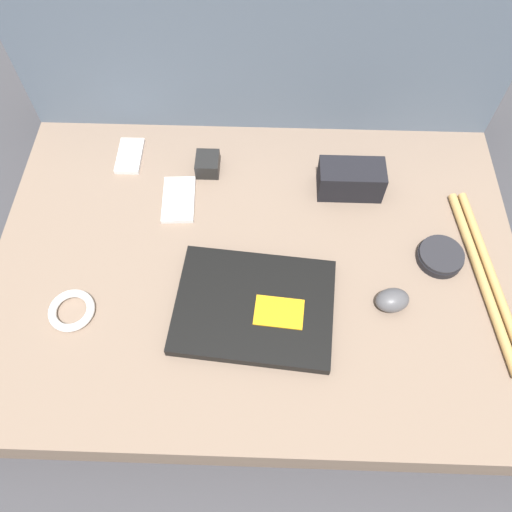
{
  "coord_description": "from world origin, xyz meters",
  "views": [
    {
      "loc": [
        0.02,
        -0.5,
        0.96
      ],
      "look_at": [
        0.0,
        0.0,
        0.12
      ],
      "focal_mm": 35.0,
      "sensor_mm": 36.0,
      "label": 1
    }
  ],
  "objects_px": {
    "laptop": "(252,307)",
    "phone_silver": "(179,199)",
    "charger_brick": "(208,164)",
    "speaker_puck": "(440,256)",
    "computer_mouse": "(392,300)",
    "phone_black": "(130,156)",
    "camera_pouch": "(351,179)"
  },
  "relations": [
    {
      "from": "computer_mouse",
      "to": "speaker_puck",
      "type": "height_order",
      "value": "computer_mouse"
    },
    {
      "from": "phone_silver",
      "to": "camera_pouch",
      "type": "relative_size",
      "value": 0.88
    },
    {
      "from": "speaker_puck",
      "to": "camera_pouch",
      "type": "height_order",
      "value": "camera_pouch"
    },
    {
      "from": "phone_silver",
      "to": "camera_pouch",
      "type": "height_order",
      "value": "camera_pouch"
    },
    {
      "from": "camera_pouch",
      "to": "phone_black",
      "type": "bearing_deg",
      "value": 170.95
    },
    {
      "from": "phone_silver",
      "to": "phone_black",
      "type": "height_order",
      "value": "same"
    },
    {
      "from": "camera_pouch",
      "to": "charger_brick",
      "type": "xyz_separation_m",
      "value": [
        -0.31,
        0.05,
        -0.02
      ]
    },
    {
      "from": "laptop",
      "to": "speaker_puck",
      "type": "relative_size",
      "value": 3.42
    },
    {
      "from": "charger_brick",
      "to": "camera_pouch",
      "type": "bearing_deg",
      "value": -8.65
    },
    {
      "from": "phone_black",
      "to": "laptop",
      "type": "bearing_deg",
      "value": -52.08
    },
    {
      "from": "computer_mouse",
      "to": "camera_pouch",
      "type": "bearing_deg",
      "value": 90.46
    },
    {
      "from": "laptop",
      "to": "phone_silver",
      "type": "distance_m",
      "value": 0.3
    },
    {
      "from": "laptop",
      "to": "phone_silver",
      "type": "xyz_separation_m",
      "value": [
        -0.17,
        0.25,
        -0.01
      ]
    },
    {
      "from": "phone_black",
      "to": "camera_pouch",
      "type": "relative_size",
      "value": 0.74
    },
    {
      "from": "phone_silver",
      "to": "charger_brick",
      "type": "bearing_deg",
      "value": 54.63
    },
    {
      "from": "computer_mouse",
      "to": "phone_black",
      "type": "bearing_deg",
      "value": 135.16
    },
    {
      "from": "charger_brick",
      "to": "speaker_puck",
      "type": "bearing_deg",
      "value": -24.41
    },
    {
      "from": "laptop",
      "to": "phone_silver",
      "type": "height_order",
      "value": "laptop"
    },
    {
      "from": "speaker_puck",
      "to": "phone_silver",
      "type": "xyz_separation_m",
      "value": [
        -0.54,
        0.13,
        -0.01
      ]
    },
    {
      "from": "laptop",
      "to": "speaker_puck",
      "type": "distance_m",
      "value": 0.39
    },
    {
      "from": "phone_silver",
      "to": "charger_brick",
      "type": "xyz_separation_m",
      "value": [
        0.06,
        0.09,
        0.01
      ]
    },
    {
      "from": "computer_mouse",
      "to": "phone_black",
      "type": "height_order",
      "value": "computer_mouse"
    },
    {
      "from": "computer_mouse",
      "to": "speaker_puck",
      "type": "bearing_deg",
      "value": 31.49
    },
    {
      "from": "computer_mouse",
      "to": "phone_silver",
      "type": "height_order",
      "value": "computer_mouse"
    },
    {
      "from": "phone_silver",
      "to": "computer_mouse",
      "type": "bearing_deg",
      "value": -31.65
    },
    {
      "from": "computer_mouse",
      "to": "phone_black",
      "type": "distance_m",
      "value": 0.66
    },
    {
      "from": "phone_silver",
      "to": "phone_black",
      "type": "bearing_deg",
      "value": 133.02
    },
    {
      "from": "laptop",
      "to": "computer_mouse",
      "type": "bearing_deg",
      "value": 9.01
    },
    {
      "from": "laptop",
      "to": "camera_pouch",
      "type": "relative_size",
      "value": 2.27
    },
    {
      "from": "phone_black",
      "to": "phone_silver",
      "type": "bearing_deg",
      "value": -44.2
    },
    {
      "from": "camera_pouch",
      "to": "speaker_puck",
      "type": "bearing_deg",
      "value": -45.09
    },
    {
      "from": "computer_mouse",
      "to": "phone_black",
      "type": "relative_size",
      "value": 0.72
    }
  ]
}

